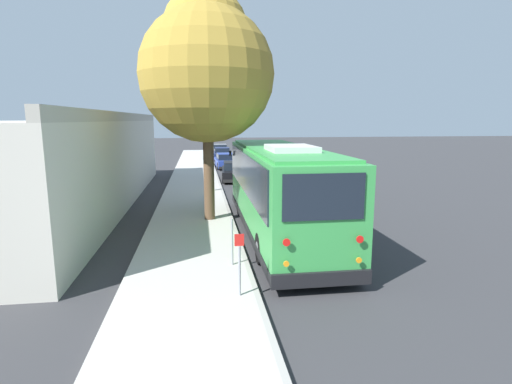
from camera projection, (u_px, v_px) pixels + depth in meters
ground_plane at (279, 230)px, 15.34m from camera, size 160.00×160.00×0.00m
sidewalk_slab at (190, 232)px, 14.85m from camera, size 80.00×3.23×0.15m
curb_strip at (235, 230)px, 15.09m from camera, size 80.00×0.14×0.15m
shuttle_bus at (279, 186)px, 14.57m from camera, size 11.01×2.71×3.40m
parked_sedan_black at (234, 172)px, 27.94m from camera, size 4.50×1.89×1.30m
parked_sedan_blue at (226, 161)px, 35.07m from camera, size 4.45×1.89×1.28m
parked_sedan_navy at (222, 154)px, 42.12m from camera, size 4.21×1.93×1.30m
parked_sedan_gray at (220, 150)px, 47.85m from camera, size 4.41×1.90×1.30m
street_tree at (206, 66)px, 15.57m from camera, size 5.27×5.27×9.20m
sign_post_near at (239, 264)px, 9.19m from camera, size 0.06×0.22×1.48m
sign_post_far at (232, 242)px, 11.18m from camera, size 0.06×0.06×1.33m
fire_hydrant at (212, 184)px, 23.04m from camera, size 0.22×0.22×0.81m
building_backdrop at (36, 164)px, 19.22m from camera, size 22.36×8.86×4.53m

